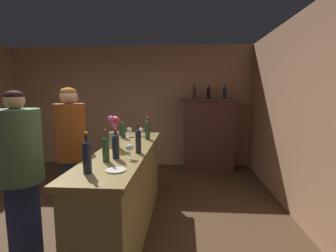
# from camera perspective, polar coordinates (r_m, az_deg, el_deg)

# --- Properties ---
(floor) EXTENTS (7.93, 7.93, 0.00)m
(floor) POSITION_cam_1_polar(r_m,az_deg,el_deg) (3.31, -21.21, -23.38)
(floor) COLOR #523823
(floor) RESTS_ON ground
(wall_back) EXTENTS (5.62, 0.12, 2.72)m
(wall_back) POSITION_cam_1_polar(r_m,az_deg,el_deg) (5.81, -8.81, 4.49)
(wall_back) COLOR tan
(wall_back) RESTS_ON ground
(bar_counter) EXTENTS (0.57, 2.40, 1.03)m
(bar_counter) POSITION_cam_1_polar(r_m,az_deg,el_deg) (3.09, -9.68, -14.48)
(bar_counter) COLOR #8A8052
(bar_counter) RESTS_ON ground
(display_cabinet) EXTENTS (1.17, 0.45, 1.56)m
(display_cabinet) POSITION_cam_1_polar(r_m,az_deg,el_deg) (5.43, 9.39, -1.57)
(display_cabinet) COLOR #53302A
(display_cabinet) RESTS_ON ground
(wine_bottle_chardonnay) EXTENTS (0.08, 0.08, 0.30)m
(wine_bottle_chardonnay) POSITION_cam_1_polar(r_m,az_deg,el_deg) (3.62, -10.43, -0.63)
(wine_bottle_chardonnay) COLOR #284C34
(wine_bottle_chardonnay) RESTS_ON bar_counter
(wine_bottle_riesling) EXTENTS (0.07, 0.07, 0.31)m
(wine_bottle_riesling) POSITION_cam_1_polar(r_m,az_deg,el_deg) (2.41, -14.26, -4.93)
(wine_bottle_riesling) COLOR #2D4E2D
(wine_bottle_riesling) RESTS_ON bar_counter
(wine_bottle_syrah) EXTENTS (0.07, 0.07, 0.30)m
(wine_bottle_syrah) POSITION_cam_1_polar(r_m,az_deg,el_deg) (2.50, -12.06, -4.37)
(wine_bottle_syrah) COLOR #1B2437
(wine_bottle_syrah) RESTS_ON bar_counter
(wine_bottle_merlot) EXTENTS (0.06, 0.06, 0.33)m
(wine_bottle_merlot) POSITION_cam_1_polar(r_m,az_deg,el_deg) (2.68, -6.92, -3.31)
(wine_bottle_merlot) COLOR #212533
(wine_bottle_merlot) RESTS_ON bar_counter
(wine_bottle_malbec) EXTENTS (0.07, 0.07, 0.34)m
(wine_bottle_malbec) POSITION_cam_1_polar(r_m,az_deg,el_deg) (2.11, -18.31, -6.50)
(wine_bottle_malbec) COLOR #1F243B
(wine_bottle_malbec) RESTS_ON bar_counter
(wine_bottle_pinot) EXTENTS (0.07, 0.07, 0.32)m
(wine_bottle_pinot) POSITION_cam_1_polar(r_m,az_deg,el_deg) (3.45, -4.79, -0.67)
(wine_bottle_pinot) COLOR #264B2E
(wine_bottle_pinot) RESTS_ON bar_counter
(wine_glass_front) EXTENTS (0.08, 0.08, 0.14)m
(wine_glass_front) POSITION_cam_1_polar(r_m,az_deg,el_deg) (3.72, -8.96, -0.91)
(wine_glass_front) COLOR white
(wine_glass_front) RESTS_ON bar_counter
(wine_glass_mid) EXTENTS (0.08, 0.08, 0.15)m
(wine_glass_mid) POSITION_cam_1_polar(r_m,az_deg,el_deg) (2.48, -8.87, -5.04)
(wine_glass_mid) COLOR white
(wine_glass_mid) RESTS_ON bar_counter
(wine_glass_rear) EXTENTS (0.08, 0.08, 0.13)m
(wine_glass_rear) POSITION_cam_1_polar(r_m,az_deg,el_deg) (3.74, -6.32, -0.88)
(wine_glass_rear) COLOR white
(wine_glass_rear) RESTS_ON bar_counter
(flower_arrangement) EXTENTS (0.14, 0.16, 0.39)m
(flower_arrangement) POSITION_cam_1_polar(r_m,az_deg,el_deg) (2.98, -12.38, -1.11)
(flower_arrangement) COLOR tan
(flower_arrangement) RESTS_ON bar_counter
(cheese_plate) EXTENTS (0.17, 0.17, 0.01)m
(cheese_plate) POSITION_cam_1_polar(r_m,az_deg,el_deg) (2.14, -12.01, -10.01)
(cheese_plate) COLOR white
(cheese_plate) RESTS_ON bar_counter
(display_bottle_left) EXTENTS (0.06, 0.06, 0.31)m
(display_bottle_left) POSITION_cam_1_polar(r_m,az_deg,el_deg) (5.34, 6.13, 7.89)
(display_bottle_left) COLOR #432C13
(display_bottle_left) RESTS_ON display_cabinet
(display_bottle_midleft) EXTENTS (0.07, 0.07, 0.28)m
(display_bottle_midleft) POSITION_cam_1_polar(r_m,az_deg,el_deg) (5.36, 9.40, 7.71)
(display_bottle_midleft) COLOR black
(display_bottle_midleft) RESTS_ON display_cabinet
(display_bottle_center) EXTENTS (0.07, 0.07, 0.31)m
(display_bottle_center) POSITION_cam_1_polar(r_m,az_deg,el_deg) (5.41, 13.03, 7.72)
(display_bottle_center) COLOR #23273A
(display_bottle_center) RESTS_ON display_cabinet
(patron_in_grey) EXTENTS (0.31, 0.31, 1.50)m
(patron_in_grey) POSITION_cam_1_polar(r_m,az_deg,el_deg) (4.48, -20.48, -3.69)
(patron_in_grey) COLOR maroon
(patron_in_grey) RESTS_ON ground
(patron_by_cabinet) EXTENTS (0.37, 0.37, 1.66)m
(patron_by_cabinet) POSITION_cam_1_polar(r_m,az_deg,el_deg) (3.89, -20.89, -4.26)
(patron_by_cabinet) COLOR maroon
(patron_by_cabinet) RESTS_ON ground
(patron_tall) EXTENTS (0.40, 0.40, 1.70)m
(patron_tall) POSITION_cam_1_polar(r_m,az_deg,el_deg) (2.66, -31.03, -9.96)
(patron_tall) COLOR navy
(patron_tall) RESTS_ON ground
(patron_redhead) EXTENTS (0.36, 0.36, 1.74)m
(patron_redhead) POSITION_cam_1_polar(r_m,az_deg,el_deg) (3.20, -21.48, -5.84)
(patron_redhead) COLOR #283343
(patron_redhead) RESTS_ON ground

